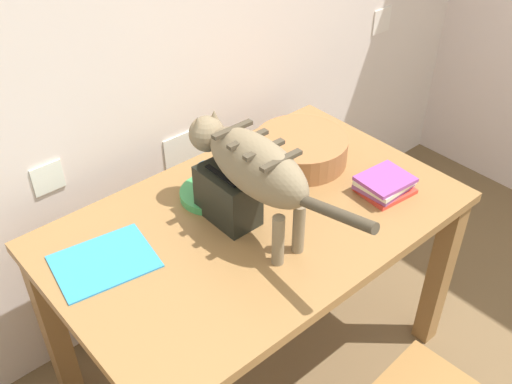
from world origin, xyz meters
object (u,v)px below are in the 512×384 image
at_px(coffee_mug, 211,178).
at_px(cat, 252,166).
at_px(dining_table, 256,238).
at_px(toaster, 228,196).
at_px(wicker_basket, 301,149).
at_px(magazine, 104,262).
at_px(book_stack, 385,184).
at_px(saucer_bowl, 210,194).

bearing_deg(coffee_mug, cat, -91.67).
relative_size(dining_table, toaster, 6.54).
bearing_deg(wicker_basket, cat, -155.48).
height_order(dining_table, wicker_basket, wicker_basket).
xyz_separation_m(dining_table, magazine, (-0.47, 0.14, 0.09)).
relative_size(book_stack, toaster, 0.94).
relative_size(magazine, book_stack, 1.49).
bearing_deg(saucer_bowl, magazine, -174.19).
height_order(cat, toaster, cat).
bearing_deg(saucer_bowl, book_stack, -38.50).
bearing_deg(cat, dining_table, 38.44).
bearing_deg(coffee_mug, saucer_bowl, 180.00).
relative_size(coffee_mug, book_stack, 0.67).
relative_size(cat, wicker_basket, 2.18).
distance_m(dining_table, saucer_bowl, 0.21).
bearing_deg(book_stack, wicker_basket, 103.50).
relative_size(saucer_bowl, book_stack, 1.08).
bearing_deg(saucer_bowl, coffee_mug, 0.00).
relative_size(coffee_mug, magazine, 0.45).
distance_m(cat, wicker_basket, 0.46).
distance_m(coffee_mug, book_stack, 0.58).
xyz_separation_m(cat, book_stack, (0.46, -0.15, -0.21)).
distance_m(magazine, book_stack, 0.93).
bearing_deg(cat, saucer_bowl, 90.00).
height_order(dining_table, cat, cat).
distance_m(cat, coffee_mug, 0.27).
distance_m(magazine, toaster, 0.42).
distance_m(cat, magazine, 0.51).
relative_size(cat, magazine, 2.57).
bearing_deg(book_stack, saucer_bowl, 141.50).
xyz_separation_m(saucer_bowl, book_stack, (0.45, -0.36, 0.02)).
distance_m(saucer_bowl, magazine, 0.43).
bearing_deg(wicker_basket, coffee_mug, 173.67).
height_order(coffee_mug, toaster, toaster).
distance_m(magazine, wicker_basket, 0.80).
xyz_separation_m(coffee_mug, book_stack, (0.45, -0.36, -0.04)).
bearing_deg(wicker_basket, toaster, -168.73).
bearing_deg(toaster, saucer_bowl, 80.09).
bearing_deg(magazine, dining_table, -7.18).
bearing_deg(magazine, cat, -13.24).
bearing_deg(magazine, coffee_mug, 14.71).
relative_size(coffee_mug, toaster, 0.63).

